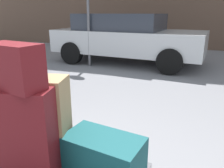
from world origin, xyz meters
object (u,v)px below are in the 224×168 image
suitcase_tan_front_right (42,123)px  parked_car (126,37)px  duffel_bag_maroon_topmost_pile (13,67)px  no_parking_sign (88,9)px  suitcase_maroon_stacked_top (23,137)px  duffel_bag_teal_rear_right (103,156)px

suitcase_tan_front_right → parked_car: 5.33m
duffel_bag_maroon_topmost_pile → no_parking_sign: 4.99m
suitcase_maroon_stacked_top → suitcase_tan_front_right: 0.20m
suitcase_tan_front_right → duffel_bag_maroon_topmost_pile: bearing=-102.6°
duffel_bag_maroon_topmost_pile → suitcase_tan_front_right: bearing=100.2°
duffel_bag_maroon_topmost_pile → suitcase_maroon_stacked_top: bearing=0.0°
suitcase_maroon_stacked_top → no_parking_sign: no_parking_sign is taller
suitcase_tan_front_right → duffel_bag_teal_rear_right: 0.50m
duffel_bag_teal_rear_right → duffel_bag_maroon_topmost_pile: bearing=-144.3°
no_parking_sign → duffel_bag_teal_rear_right: bearing=-65.3°
parked_car → no_parking_sign: no_parking_sign is taller
suitcase_maroon_stacked_top → no_parking_sign: 5.05m
suitcase_maroon_stacked_top → duffel_bag_maroon_topmost_pile: duffel_bag_maroon_topmost_pile is taller
parked_car → no_parking_sign: size_ratio=1.82×
suitcase_tan_front_right → no_parking_sign: no_parking_sign is taller
duffel_bag_maroon_topmost_pile → parked_car: parked_car is taller
suitcase_tan_front_right → suitcase_maroon_stacked_top: bearing=-102.6°
suitcase_maroon_stacked_top → duffel_bag_teal_rear_right: bearing=14.6°
suitcase_maroon_stacked_top → duffel_bag_teal_rear_right: (0.47, 0.22, -0.19)m
suitcase_tan_front_right → no_parking_sign: (-1.60, 4.51, 0.85)m
suitcase_maroon_stacked_top → duffel_bag_maroon_topmost_pile: 0.47m
duffel_bag_maroon_topmost_pile → no_parking_sign: bearing=120.5°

